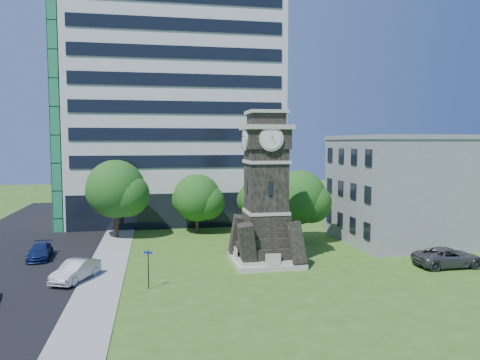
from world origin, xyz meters
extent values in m
plane|color=#335919|center=(0.00, 0.00, 0.00)|extent=(160.00, 160.00, 0.00)
cube|color=gray|center=(-9.50, 5.00, 0.03)|extent=(3.00, 70.00, 0.06)
cube|color=beige|center=(3.00, 2.00, 0.20)|extent=(5.40, 5.40, 0.40)
cube|color=beige|center=(3.00, 2.00, 0.55)|extent=(4.80, 4.80, 0.30)
cube|color=black|center=(3.00, 2.00, 7.20)|extent=(3.00, 3.00, 6.40)
cube|color=beige|center=(3.00, 2.00, 4.20)|extent=(3.25, 3.25, 0.25)
cube|color=beige|center=(3.00, 2.00, 8.20)|extent=(3.25, 3.25, 0.25)
cube|color=black|center=(3.00, 0.48, 6.20)|extent=(0.35, 0.08, 1.10)
cube|color=black|center=(3.00, 2.00, 10.00)|extent=(3.30, 3.30, 1.60)
cube|color=beige|center=(3.00, 2.00, 10.90)|extent=(3.70, 3.70, 0.35)
cylinder|color=white|center=(3.00, 0.23, 10.00)|extent=(1.56, 0.06, 1.56)
cylinder|color=white|center=(1.23, 2.00, 10.00)|extent=(0.06, 1.56, 1.56)
cube|color=black|center=(3.00, 2.00, 11.50)|extent=(2.60, 2.60, 0.90)
cube|color=beige|center=(3.00, 2.00, 12.10)|extent=(3.00, 3.00, 0.25)
cube|color=silver|center=(-3.00, 26.00, 14.00)|extent=(25.00, 15.00, 28.00)
cube|color=black|center=(-3.00, 18.80, 2.00)|extent=(24.50, 0.80, 4.00)
cube|color=gray|center=(20.00, 8.00, 5.00)|extent=(15.00, 12.00, 10.00)
cube|color=gray|center=(20.00, 8.00, 10.20)|extent=(15.20, 12.20, 0.40)
imported|color=#97989E|center=(-11.30, -0.32, 0.72)|extent=(3.16, 4.65, 1.45)
imported|color=#111D4E|center=(-15.25, 6.67, 0.62)|extent=(2.05, 4.38, 1.24)
imported|color=#434247|center=(16.84, -1.70, 0.76)|extent=(5.48, 2.55, 1.52)
cube|color=black|center=(0.64, 1.86, 0.37)|extent=(0.06, 0.48, 0.75)
cube|color=black|center=(2.45, 1.86, 0.37)|extent=(0.06, 0.48, 0.75)
cube|color=#351A12|center=(1.54, 1.86, 0.48)|extent=(1.92, 0.51, 0.04)
cube|color=#351A12|center=(1.54, 2.09, 0.78)|extent=(1.92, 0.04, 0.43)
cylinder|color=black|center=(-6.23, -3.10, 1.30)|extent=(0.06, 0.06, 2.61)
cube|color=#0D2E97|center=(-6.23, -3.10, 2.45)|extent=(0.63, 0.04, 0.16)
cylinder|color=#332114|center=(-9.63, 14.48, 1.45)|extent=(0.40, 0.40, 2.91)
sphere|color=#245A1B|center=(-9.63, 14.48, 5.01)|extent=(5.92, 5.92, 5.92)
sphere|color=#245A1B|center=(-8.45, 13.89, 4.44)|extent=(4.44, 4.44, 4.44)
sphere|color=#245A1B|center=(-10.67, 15.22, 4.69)|extent=(4.15, 4.15, 4.15)
cylinder|color=#332114|center=(-1.31, 15.47, 1.11)|extent=(0.33, 0.33, 2.22)
sphere|color=#2A6C20|center=(-1.31, 15.47, 3.83)|extent=(5.06, 5.06, 5.06)
sphere|color=#2A6C20|center=(-0.30, 14.97, 3.40)|extent=(3.79, 3.79, 3.79)
sphere|color=#2A6C20|center=(-2.19, 16.10, 3.58)|extent=(3.54, 3.54, 3.54)
cylinder|color=#332114|center=(5.55, 15.83, 1.01)|extent=(0.35, 0.35, 2.03)
sphere|color=#28581A|center=(5.55, 15.83, 3.49)|extent=(4.51, 4.51, 4.51)
sphere|color=#28581A|center=(6.45, 15.38, 3.10)|extent=(3.39, 3.39, 3.39)
sphere|color=#28581A|center=(4.76, 16.39, 3.27)|extent=(3.16, 3.16, 3.16)
cylinder|color=#332114|center=(8.04, 9.14, 1.29)|extent=(0.35, 0.35, 2.57)
sphere|color=#2A601C|center=(8.04, 9.14, 4.43)|extent=(5.27, 5.27, 5.27)
sphere|color=#2A601C|center=(9.09, 8.61, 3.93)|extent=(3.95, 3.95, 3.95)
sphere|color=#2A601C|center=(7.12, 9.80, 4.14)|extent=(3.69, 3.69, 3.69)
camera|label=1|loc=(-5.72, -34.13, 9.74)|focal=35.00mm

